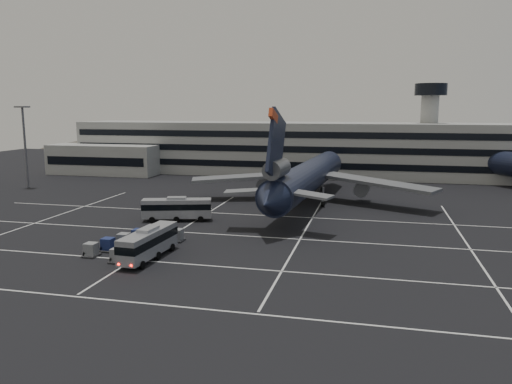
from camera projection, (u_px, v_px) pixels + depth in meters
ground at (208, 241)px, 67.58m from camera, size 260.00×260.00×0.00m
lane_markings at (216, 241)px, 68.06m from camera, size 90.00×55.62×0.01m
terminal at (282, 149)px, 135.36m from camera, size 125.00×26.00×24.00m
hills at (365, 174)px, 228.62m from camera, size 352.00×180.00×44.00m
lightpole_left at (24, 135)px, 111.68m from camera, size 2.40×2.40×18.28m
trijet_main at (308, 177)px, 92.48m from camera, size 47.33×57.69×18.08m
bus_near at (149, 242)px, 59.58m from camera, size 3.25×10.95×3.82m
bus_far at (177, 208)px, 79.69m from camera, size 11.24×5.56×3.87m
tug_b at (129, 252)px, 60.65m from camera, size 2.52×2.03×1.42m
uld_cluster at (137, 242)px, 64.17m from camera, size 9.78×14.13×1.67m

